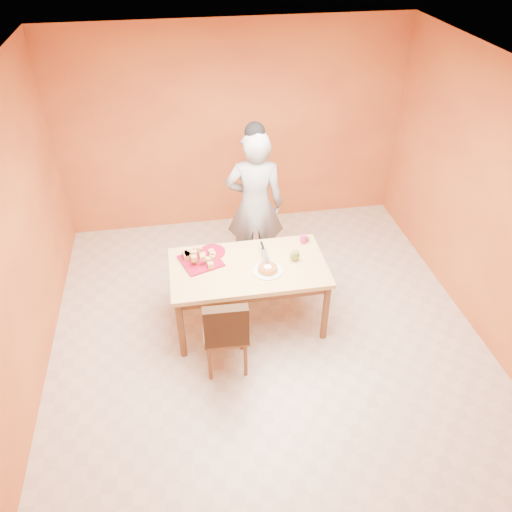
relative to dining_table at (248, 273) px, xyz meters
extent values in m
plane|color=beige|center=(0.15, -0.38, -0.67)|extent=(5.00, 5.00, 0.00)
plane|color=white|center=(0.15, -0.38, 2.03)|extent=(5.00, 5.00, 0.00)
plane|color=orange|center=(0.15, 2.12, 0.68)|extent=(4.50, 0.00, 4.50)
plane|color=orange|center=(-2.10, -0.38, 0.68)|extent=(0.00, 5.00, 5.00)
plane|color=orange|center=(2.40, -0.38, 0.68)|extent=(0.00, 5.00, 5.00)
cube|color=tan|center=(0.00, 0.00, 0.07)|extent=(1.60, 0.90, 0.05)
cube|color=brown|center=(0.00, 0.00, -0.01)|extent=(1.48, 0.78, 0.10)
cylinder|color=brown|center=(-0.74, -0.39, -0.31)|extent=(0.07, 0.07, 0.71)
cylinder|color=brown|center=(-0.74, 0.39, -0.31)|extent=(0.07, 0.07, 0.71)
cylinder|color=brown|center=(0.74, -0.39, -0.31)|extent=(0.07, 0.07, 0.71)
cylinder|color=brown|center=(0.74, 0.39, -0.31)|extent=(0.07, 0.07, 0.71)
imported|color=gray|center=(0.22, 0.90, 0.26)|extent=(0.73, 0.54, 1.85)
cube|color=maroon|center=(-0.47, 0.15, 0.11)|extent=(0.48, 0.48, 0.02)
cylinder|color=maroon|center=(-0.34, 0.29, 0.10)|extent=(0.36, 0.36, 0.02)
cylinder|color=silver|center=(0.18, -0.12, 0.10)|extent=(0.33, 0.33, 0.01)
cylinder|color=#C78133|center=(0.18, -0.12, 0.13)|extent=(0.24, 0.24, 0.04)
cube|color=silver|center=(0.19, 0.06, 0.16)|extent=(0.05, 0.26, 0.01)
ellipsoid|color=olive|center=(0.49, 0.01, 0.16)|extent=(0.13, 0.11, 0.13)
cylinder|color=#BA1C73|center=(0.66, 0.31, 0.14)|extent=(0.07, 0.07, 0.09)
cylinder|color=#361F0E|center=(0.68, 0.35, 0.11)|extent=(0.13, 0.13, 0.03)
camera|label=1|loc=(-0.61, -3.99, 3.22)|focal=35.00mm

